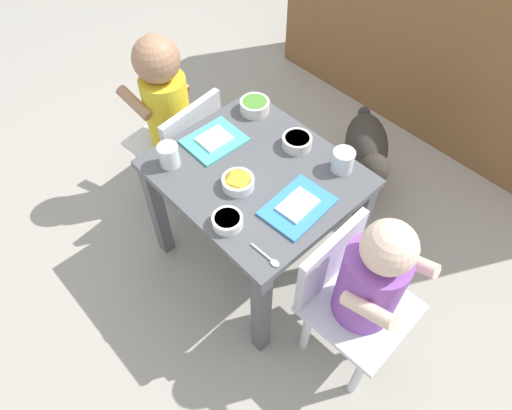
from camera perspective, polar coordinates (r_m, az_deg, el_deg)
ground_plane at (r=1.76m, az=0.00°, el=-6.25°), size 7.00×7.00×0.00m
kitchen_cabinet_back at (r=2.18m, az=24.46°, el=19.54°), size 1.68×0.32×0.96m
dining_table at (r=1.45m, az=0.00°, el=1.93°), size 0.59×0.51×0.48m
seated_child_left at (r=1.67m, az=-10.99°, el=11.92°), size 0.31×0.31×0.71m
seated_child_right at (r=1.26m, az=13.66°, el=-9.30°), size 0.29×0.29×0.68m
dog at (r=1.86m, az=13.66°, el=6.79°), size 0.35×0.35×0.33m
food_tray_left at (r=1.48m, az=-5.21°, el=8.06°), size 0.15×0.18×0.02m
food_tray_right at (r=1.29m, az=5.22°, el=-0.16°), size 0.16×0.21×0.02m
water_cup_left at (r=1.39m, az=10.75°, el=5.35°), size 0.07×0.07×0.07m
water_cup_right at (r=1.41m, az=-10.78°, el=5.95°), size 0.06×0.06×0.07m
cereal_bowl_left_side at (r=1.45m, az=5.13°, el=7.90°), size 0.09×0.09×0.04m
veggie_bowl_near at (r=1.25m, az=-3.59°, el=-1.97°), size 0.09×0.09×0.03m
cereal_bowl_right_side at (r=1.33m, az=-2.26°, el=2.86°), size 0.10×0.10×0.03m
veggie_bowl_far at (r=1.57m, az=-0.16°, el=12.27°), size 0.10×0.10×0.04m
spoon_by_left_tray at (r=1.19m, az=1.46°, el=-6.54°), size 0.10×0.02×0.01m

